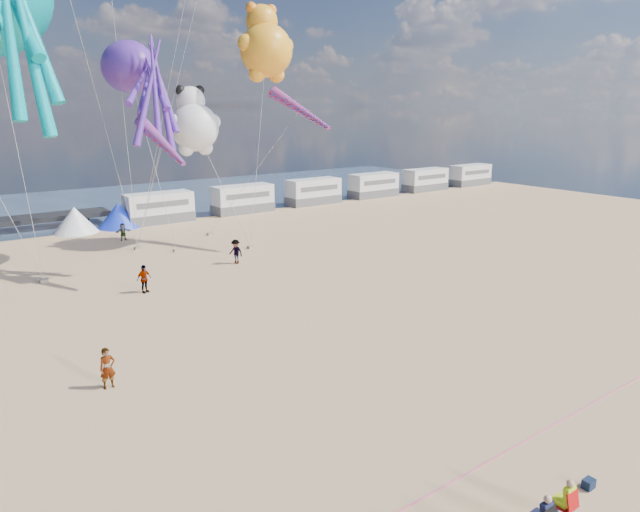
{
  "coord_description": "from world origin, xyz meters",
  "views": [
    {
      "loc": [
        -14.24,
        -14.96,
        11.33
      ],
      "look_at": [
        1.1,
        6.0,
        4.49
      ],
      "focal_mm": 32.0,
      "sensor_mm": 36.0,
      "label": 1
    }
  ],
  "objects": [
    {
      "name": "ground",
      "position": [
        0.0,
        0.0,
        0.0
      ],
      "size": [
        120.0,
        120.0,
        0.0
      ],
      "primitive_type": "plane",
      "color": "tan",
      "rests_on": "ground"
    },
    {
      "name": "motorhome_3",
      "position": [
        34.5,
        40.0,
        1.5
      ],
      "size": [
        6.6,
        2.5,
        3.0
      ],
      "primitive_type": "cube",
      "color": "silver",
      "rests_on": "ground"
    },
    {
      "name": "standing_person",
      "position": [
        -8.6,
        7.59,
        0.88
      ],
      "size": [
        0.64,
        0.42,
        1.76
      ],
      "primitive_type": "imported",
      "rotation": [
        0.0,
        0.0,
        -0.0
      ],
      "color": "tan",
      "rests_on": "ground"
    },
    {
      "name": "beachgoer_2",
      "position": [
        4.85,
        21.69,
        0.91
      ],
      "size": [
        0.99,
        1.09,
        1.83
      ],
      "primitive_type": "imported",
      "rotation": [
        0.0,
        0.0,
        5.12
      ],
      "color": "#7F6659",
      "rests_on": "ground"
    },
    {
      "name": "cooler_navy",
      "position": [
        1.31,
        -7.65,
        0.15
      ],
      "size": [
        0.38,
        0.28,
        0.3
      ],
      "primitive_type": "cube",
      "color": "#121F38",
      "rests_on": "ground"
    },
    {
      "name": "sandbag_e",
      "position": [
        0.44,
        30.37,
        0.11
      ],
      "size": [
        0.5,
        0.35,
        0.22
      ],
      "primitive_type": "cube",
      "color": "gray",
      "rests_on": "ground"
    },
    {
      "name": "kite_panda",
      "position": [
        5.22,
        28.6,
        9.7
      ],
      "size": [
        5.64,
        5.45,
        6.52
      ],
      "primitive_type": null,
      "rotation": [
        0.0,
        0.0,
        0.28
      ],
      "color": "silver"
    },
    {
      "name": "motorhome_4",
      "position": [
        44.0,
        40.0,
        1.5
      ],
      "size": [
        6.6,
        2.5,
        3.0
      ],
      "primitive_type": "cube",
      "color": "silver",
      "rests_on": "ground"
    },
    {
      "name": "tent_white",
      "position": [
        -2.0,
        40.0,
        1.2
      ],
      "size": [
        4.0,
        4.0,
        2.4
      ],
      "primitive_type": "cone",
      "color": "white",
      "rests_on": "ground"
    },
    {
      "name": "kite_teddy_orange",
      "position": [
        10.64,
        26.29,
        15.62
      ],
      "size": [
        6.11,
        5.89,
        7.17
      ],
      "primitive_type": null,
      "rotation": [
        0.0,
        0.0,
        0.25
      ],
      "color": "#FEA11F"
    },
    {
      "name": "motorhome_2",
      "position": [
        25.0,
        40.0,
        1.5
      ],
      "size": [
        6.6,
        2.5,
        3.0
      ],
      "primitive_type": "cube",
      "color": "silver",
      "rests_on": "ground"
    },
    {
      "name": "sandbag_c",
      "position": [
        8.04,
        25.14,
        0.11
      ],
      "size": [
        0.5,
        0.35,
        0.22
      ],
      "primitive_type": "cube",
      "color": "gray",
      "rests_on": "ground"
    },
    {
      "name": "windsock_mid",
      "position": [
        11.97,
        23.54,
        11.07
      ],
      "size": [
        2.54,
        6.51,
        6.46
      ],
      "primitive_type": null,
      "rotation": [
        0.0,
        0.0,
        0.24
      ],
      "color": "red"
    },
    {
      "name": "rope_line",
      "position": [
        0.0,
        -5.0,
        0.02
      ],
      "size": [
        34.0,
        0.03,
        0.03
      ],
      "primitive_type": "cylinder",
      "rotation": [
        0.0,
        1.57,
        0.0
      ],
      "color": "#F2338C",
      "rests_on": "ground"
    },
    {
      "name": "kite_octopus_purple",
      "position": [
        -0.21,
        27.14,
        14.03
      ],
      "size": [
        6.09,
        9.25,
        9.77
      ],
      "primitive_type": null,
      "rotation": [
        0.0,
        0.0,
        -0.31
      ],
      "color": "#55279A"
    },
    {
      "name": "tent_blue",
      "position": [
        2.0,
        40.0,
        1.2
      ],
      "size": [
        4.0,
        4.0,
        2.4
      ],
      "primitive_type": "cone",
      "color": "#1933CC",
      "rests_on": "ground"
    },
    {
      "name": "motorhome_5",
      "position": [
        53.5,
        40.0,
        1.5
      ],
      "size": [
        6.6,
        2.5,
        3.0
      ],
      "primitive_type": "cube",
      "color": "silver",
      "rests_on": "ground"
    },
    {
      "name": "beachgoer_3",
      "position": [
        -3.02,
        19.0,
        0.9
      ],
      "size": [
        1.31,
        1.01,
        1.79
      ],
      "primitive_type": "imported",
      "rotation": [
        0.0,
        0.0,
        0.34
      ],
      "color": "#7F6659",
      "rests_on": "ground"
    },
    {
      "name": "motorhome_1",
      "position": [
        15.5,
        40.0,
        1.5
      ],
      "size": [
        6.6,
        2.5,
        3.0
      ],
      "primitive_type": "cube",
      "color": "silver",
      "rests_on": "ground"
    },
    {
      "name": "water",
      "position": [
        0.0,
        55.0,
        0.02
      ],
      "size": [
        120.0,
        120.0,
        0.0
      ],
      "primitive_type": "plane",
      "color": "#31445E",
      "rests_on": "ground"
    },
    {
      "name": "windsock_right",
      "position": [
        -0.86,
        20.11,
        9.16
      ],
      "size": [
        1.89,
        5.21,
        5.13
      ],
      "primitive_type": null,
      "rotation": [
        0.0,
        0.0,
        0.2
      ],
      "color": "red"
    },
    {
      "name": "sandbag_d",
      "position": [
        7.55,
        31.7,
        0.11
      ],
      "size": [
        0.5,
        0.35,
        0.22
      ],
      "primitive_type": "cube",
      "color": "gray",
      "rests_on": "ground"
    },
    {
      "name": "sandbag_b",
      "position": [
        2.68,
        27.71,
        0.11
      ],
      "size": [
        0.5,
        0.35,
        0.22
      ],
      "primitive_type": "cube",
      "color": "gray",
      "rests_on": "ground"
    },
    {
      "name": "sandbag_a",
      "position": [
        -7.68,
        25.08,
        0.11
      ],
      "size": [
        0.5,
        0.35,
        0.22
      ],
      "primitive_type": "cube",
      "color": "gray",
      "rests_on": "ground"
    },
    {
      "name": "motorhome_0",
      "position": [
        6.0,
        40.0,
        1.5
      ],
      "size": [
        6.6,
        2.5,
        3.0
      ],
      "primitive_type": "cube",
      "color": "silver",
      "rests_on": "ground"
    },
    {
      "name": "beachgoer_4",
      "position": [
        0.51,
        34.21,
        0.75
      ],
      "size": [
        0.89,
        0.39,
        1.51
      ],
      "primitive_type": "imported",
      "rotation": [
        0.0,
        0.0,
        0.02
      ],
      "color": "#7F6659",
      "rests_on": "ground"
    }
  ]
}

